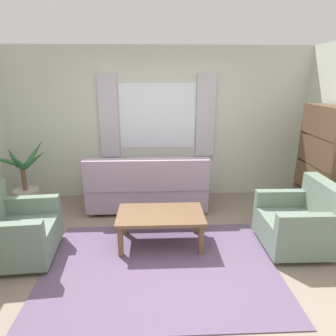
{
  "coord_description": "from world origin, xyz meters",
  "views": [
    {
      "loc": [
        -0.04,
        -2.88,
        2.1
      ],
      "look_at": [
        0.12,
        0.7,
        0.98
      ],
      "focal_mm": 31.24,
      "sensor_mm": 36.0,
      "label": 1
    }
  ],
  "objects_px": {
    "armchair_right": "(300,222)",
    "bookshelf": "(319,172)",
    "armchair_left": "(13,231)",
    "coffee_table": "(161,217)",
    "potted_plant": "(25,186)",
    "couch": "(148,188)"
  },
  "relations": [
    {
      "from": "couch",
      "to": "armchair_left",
      "type": "height_order",
      "value": "couch"
    },
    {
      "from": "couch",
      "to": "potted_plant",
      "type": "distance_m",
      "value": 2.0
    },
    {
      "from": "armchair_left",
      "to": "bookshelf",
      "type": "distance_m",
      "value": 4.19
    },
    {
      "from": "bookshelf",
      "to": "couch",
      "type": "bearing_deg",
      "value": 78.7
    },
    {
      "from": "couch",
      "to": "armchair_right",
      "type": "relative_size",
      "value": 2.16
    },
    {
      "from": "armchair_right",
      "to": "bookshelf",
      "type": "height_order",
      "value": "bookshelf"
    },
    {
      "from": "coffee_table",
      "to": "bookshelf",
      "type": "bearing_deg",
      "value": 14.09
    },
    {
      "from": "couch",
      "to": "coffee_table",
      "type": "height_order",
      "value": "couch"
    },
    {
      "from": "armchair_left",
      "to": "coffee_table",
      "type": "xyz_separation_m",
      "value": [
        1.75,
        0.23,
        0.03
      ]
    },
    {
      "from": "armchair_right",
      "to": "bookshelf",
      "type": "bearing_deg",
      "value": 142.42
    },
    {
      "from": "coffee_table",
      "to": "potted_plant",
      "type": "xyz_separation_m",
      "value": [
        -2.19,
        1.17,
        0.02
      ]
    },
    {
      "from": "armchair_left",
      "to": "armchair_right",
      "type": "xyz_separation_m",
      "value": [
        3.5,
        0.08,
        0.0
      ]
    },
    {
      "from": "armchair_left",
      "to": "bookshelf",
      "type": "bearing_deg",
      "value": -83.15
    },
    {
      "from": "armchair_right",
      "to": "potted_plant",
      "type": "xyz_separation_m",
      "value": [
        -3.94,
        1.33,
        0.05
      ]
    },
    {
      "from": "couch",
      "to": "coffee_table",
      "type": "distance_m",
      "value": 1.11
    },
    {
      "from": "couch",
      "to": "bookshelf",
      "type": "height_order",
      "value": "bookshelf"
    },
    {
      "from": "couch",
      "to": "coffee_table",
      "type": "xyz_separation_m",
      "value": [
        0.19,
        -1.09,
        0.01
      ]
    },
    {
      "from": "armchair_left",
      "to": "potted_plant",
      "type": "distance_m",
      "value": 1.47
    },
    {
      "from": "couch",
      "to": "potted_plant",
      "type": "height_order",
      "value": "potted_plant"
    },
    {
      "from": "coffee_table",
      "to": "potted_plant",
      "type": "relative_size",
      "value": 0.98
    },
    {
      "from": "couch",
      "to": "armchair_left",
      "type": "distance_m",
      "value": 2.04
    },
    {
      "from": "potted_plant",
      "to": "coffee_table",
      "type": "bearing_deg",
      "value": -28.14
    }
  ]
}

